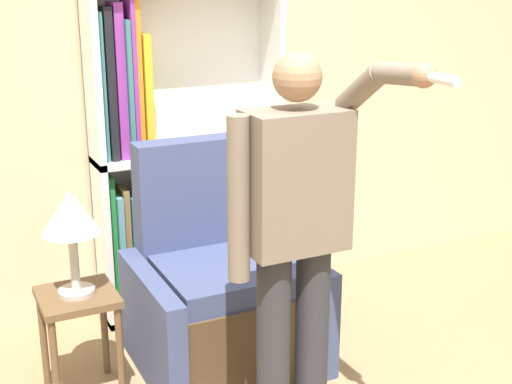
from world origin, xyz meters
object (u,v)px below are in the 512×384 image
object	(u,v)px
armchair	(221,294)
table_lamp	(71,217)
person_standing	(295,232)
side_table	(79,316)
bookcase	(164,162)

from	to	relation	value
armchair	table_lamp	world-z (taller)	armchair
person_standing	table_lamp	world-z (taller)	person_standing
person_standing	side_table	distance (m)	1.22
person_standing	table_lamp	size ratio (longest dim) A/B	3.34
person_standing	side_table	world-z (taller)	person_standing
bookcase	person_standing	world-z (taller)	bookcase
side_table	table_lamp	distance (m)	0.51
side_table	table_lamp	size ratio (longest dim) A/B	1.06
armchair	side_table	bearing A→B (deg)	-176.67
armchair	table_lamp	bearing A→B (deg)	-176.67
person_standing	table_lamp	xyz separation A→B (m)	(-0.78, 0.75, -0.05)
armchair	person_standing	size ratio (longest dim) A/B	0.68
bookcase	table_lamp	xyz separation A→B (m)	(-0.71, -0.74, -0.00)
bookcase	armchair	size ratio (longest dim) A/B	1.69
table_lamp	bookcase	bearing A→B (deg)	46.31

